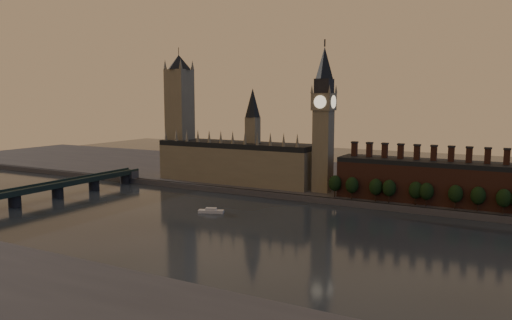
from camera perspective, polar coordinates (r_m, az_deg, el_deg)
The scene contains 17 objects.
ground at distance 270.46m, azimuth -2.99°, elevation -8.08°, with size 900.00×900.00×0.00m, color black.
north_bank at distance 428.45m, azimuth 9.62°, elevation -2.21°, with size 900.00×182.00×4.00m.
palace_of_westminster at distance 395.71m, azimuth -2.21°, elevation -0.02°, with size 130.00×30.30×74.00m.
victoria_tower at distance 424.11m, azimuth -8.71°, elevation 5.46°, with size 24.00×24.00×108.00m.
big_ben at distance 355.75m, azimuth 7.73°, elevation 4.81°, with size 15.00×15.00×107.00m.
chimney_block at distance 340.96m, azimuth 18.67°, elevation -2.20°, with size 110.00×25.00×37.00m.
embankment_tree_0 at distance 341.21m, azimuth 9.01°, elevation -2.64°, with size 8.60×8.60×14.88m.
embankment_tree_1 at distance 335.96m, azimuth 10.92°, elevation -2.84°, with size 8.60×8.60×14.88m.
embankment_tree_2 at distance 332.44m, azimuth 13.53°, elevation -3.01°, with size 8.60×8.60×14.88m.
embankment_tree_3 at distance 330.39m, azimuth 14.98°, elevation -3.12°, with size 8.60×8.60×14.88m.
embankment_tree_4 at distance 327.81m, azimuth 17.79°, elevation -3.30°, with size 8.60×8.60×14.88m.
embankment_tree_5 at distance 325.86m, azimuth 18.92°, elevation -3.41°, with size 8.60×8.60×14.88m.
embankment_tree_6 at distance 323.74m, azimuth 21.84°, elevation -3.60°, with size 8.60×8.60×14.88m.
embankment_tree_7 at distance 322.86m, azimuth 24.05°, elevation -3.74°, with size 8.60×8.60×14.88m.
embankment_tree_8 at distance 321.19m, azimuth 26.47°, elevation -3.93°, with size 8.60×8.60×14.88m.
westminster_bridge at distance 370.91m, azimuth -24.10°, elevation -3.34°, with size 14.00×200.00×11.55m.
river_boat at distance 311.67m, azimuth -5.16°, elevation -5.82°, with size 16.26×9.90×3.14m.
Camera 1 is at (137.40, -221.85, 71.06)m, focal length 35.00 mm.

